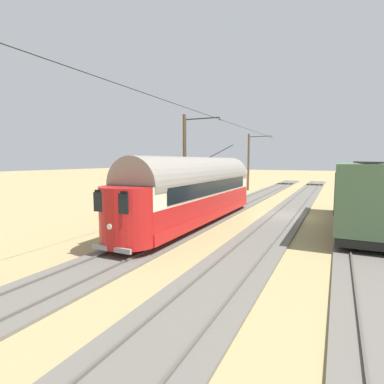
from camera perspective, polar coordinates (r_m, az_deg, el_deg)
ground_plane at (r=23.24m, az=17.18°, el=-4.41°), size 220.00×220.00×0.00m
track_streetcar_siding at (r=23.34m, az=28.91°, el=-4.71°), size 2.80×80.00×0.18m
track_adjacent_siding at (r=23.54m, az=17.30°, el=-4.15°), size 2.80×80.00×0.18m
track_third_siding at (r=24.66m, az=6.35°, el=-3.46°), size 2.80×80.00×0.18m
vintage_streetcar at (r=19.29m, az=0.91°, el=0.55°), size 2.65×16.53×5.26m
boxcar_adjacent at (r=20.78m, az=29.52°, el=-0.09°), size 2.96×12.90×3.85m
catenary_pole_foreground at (r=42.01m, az=10.76°, el=5.80°), size 3.19×0.28×7.69m
catenary_pole_mid_near at (r=24.12m, az=-1.24°, el=5.85°), size 3.19×0.28×7.69m
overhead_wire_run at (r=15.47m, az=-6.80°, el=17.35°), size 2.99×61.24×0.18m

